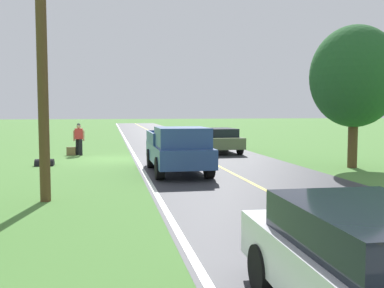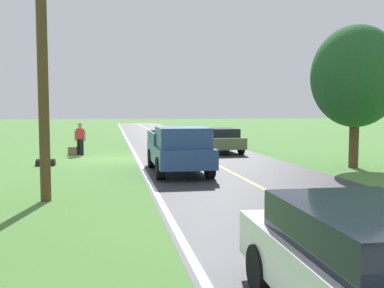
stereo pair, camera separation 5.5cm
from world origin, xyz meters
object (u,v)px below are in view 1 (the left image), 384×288
(pickup_truck_passing, at_px, (178,148))
(utility_pole_roadside, at_px, (42,66))
(tree_far_side_near, at_px, (355,77))
(hitchhiker_walking, at_px, (79,137))
(suitcase_carried, at_px, (71,151))
(sedan_near_oncoming, at_px, (219,139))
(sedan_ahead_same_lane, at_px, (381,271))

(pickup_truck_passing, relative_size, utility_pole_roadside, 0.75)
(tree_far_side_near, height_order, utility_pole_roadside, utility_pole_roadside)
(hitchhiker_walking, xyz_separation_m, suitcase_carried, (0.43, 0.04, -0.75))
(pickup_truck_passing, xyz_separation_m, utility_pole_roadside, (4.35, 4.54, 2.65))
(suitcase_carried, height_order, sedan_near_oncoming, sedan_near_oncoming)
(pickup_truck_passing, xyz_separation_m, sedan_near_oncoming, (-3.59, -7.86, -0.21))
(tree_far_side_near, bearing_deg, hitchhiker_walking, -32.53)
(hitchhiker_walking, xyz_separation_m, tree_far_side_near, (-11.83, 7.54, 2.88))
(sedan_ahead_same_lane, bearing_deg, pickup_truck_passing, -89.18)
(sedan_ahead_same_lane, xyz_separation_m, sedan_near_oncoming, (-3.41, -20.55, 0.00))
(pickup_truck_passing, height_order, sedan_ahead_same_lane, pickup_truck_passing)
(suitcase_carried, distance_m, sedan_ahead_same_lane, 21.05)
(suitcase_carried, height_order, utility_pole_roadside, utility_pole_roadside)
(suitcase_carried, bearing_deg, hitchhiker_walking, 100.86)
(hitchhiker_walking, height_order, sedan_near_oncoming, hitchhiker_walking)
(hitchhiker_walking, height_order, utility_pole_roadside, utility_pole_roadside)
(sedan_ahead_same_lane, height_order, utility_pole_roadside, utility_pole_roadside)
(sedan_near_oncoming, bearing_deg, pickup_truck_passing, 65.42)
(utility_pole_roadside, bearing_deg, suitcase_carried, -88.44)
(hitchhiker_walking, relative_size, suitcase_carried, 3.80)
(pickup_truck_passing, relative_size, sedan_near_oncoming, 1.21)
(tree_far_side_near, xyz_separation_m, utility_pole_roadside, (11.92, 4.82, -0.24))
(hitchhiker_walking, bearing_deg, sedan_near_oncoming, -179.76)
(hitchhiker_walking, xyz_separation_m, sedan_ahead_same_lane, (-4.44, 20.51, -0.23))
(pickup_truck_passing, xyz_separation_m, tree_far_side_near, (-7.57, -0.28, 2.89))
(suitcase_carried, xyz_separation_m, tree_far_side_near, (-12.25, 7.50, 3.63))
(suitcase_carried, relative_size, tree_far_side_near, 0.08)
(sedan_near_oncoming, distance_m, utility_pole_roadside, 15.00)
(pickup_truck_passing, xyz_separation_m, sedan_ahead_same_lane, (-0.18, 12.69, -0.21))
(hitchhiker_walking, bearing_deg, sedan_ahead_same_lane, 102.21)
(tree_far_side_near, xyz_separation_m, sedan_ahead_same_lane, (7.39, 12.97, -3.10))
(tree_far_side_near, bearing_deg, sedan_ahead_same_lane, 60.34)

